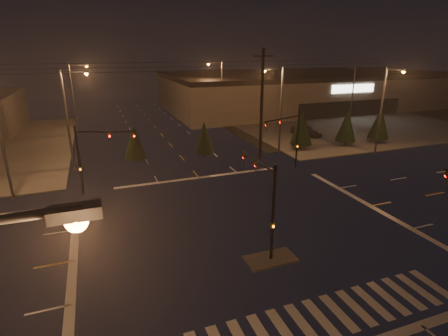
# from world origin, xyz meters

# --- Properties ---
(ground) EXTENTS (140.00, 140.00, 0.00)m
(ground) POSITION_xyz_m (0.00, 0.00, 0.00)
(ground) COLOR black
(ground) RESTS_ON ground
(sidewalk_ne) EXTENTS (36.00, 36.00, 0.12)m
(sidewalk_ne) POSITION_xyz_m (30.00, 30.00, 0.06)
(sidewalk_ne) COLOR #4B4843
(sidewalk_ne) RESTS_ON ground
(median_island) EXTENTS (3.00, 1.60, 0.15)m
(median_island) POSITION_xyz_m (0.00, -4.00, 0.07)
(median_island) COLOR #4B4843
(median_island) RESTS_ON ground
(crosswalk) EXTENTS (15.00, 2.60, 0.01)m
(crosswalk) POSITION_xyz_m (0.00, -9.00, 0.01)
(crosswalk) COLOR beige
(crosswalk) RESTS_ON ground
(stop_bar_far) EXTENTS (16.00, 0.50, 0.01)m
(stop_bar_far) POSITION_xyz_m (0.00, 11.00, 0.01)
(stop_bar_far) COLOR beige
(stop_bar_far) RESTS_ON ground
(parking_lot) EXTENTS (50.00, 24.00, 0.08)m
(parking_lot) POSITION_xyz_m (35.00, 28.00, 0.04)
(parking_lot) COLOR black
(parking_lot) RESTS_ON ground
(retail_building) EXTENTS (60.20, 28.30, 7.20)m
(retail_building) POSITION_xyz_m (35.00, 45.99, 3.84)
(retail_building) COLOR #6B5E4C
(retail_building) RESTS_ON ground
(signal_mast_median) EXTENTS (0.25, 4.59, 6.00)m
(signal_mast_median) POSITION_xyz_m (0.00, -3.07, 3.75)
(signal_mast_median) COLOR black
(signal_mast_median) RESTS_ON ground
(signal_mast_ne) EXTENTS (4.84, 1.86, 6.00)m
(signal_mast_ne) POSITION_xyz_m (9.50, 10.14, 3.79)
(signal_mast_ne) COLOR black
(signal_mast_ne) RESTS_ON ground
(signal_mast_nw) EXTENTS (4.84, 1.86, 6.00)m
(signal_mast_nw) POSITION_xyz_m (-9.50, 10.14, 3.79)
(signal_mast_nw) COLOR black
(signal_mast_nw) RESTS_ON ground
(streetlight_1) EXTENTS (2.77, 0.32, 10.00)m
(streetlight_1) POSITION_xyz_m (-11.18, 18.00, 5.80)
(streetlight_1) COLOR #38383A
(streetlight_1) RESTS_ON ground
(streetlight_2) EXTENTS (2.77, 0.32, 10.00)m
(streetlight_2) POSITION_xyz_m (-11.18, 34.00, 5.80)
(streetlight_2) COLOR #38383A
(streetlight_2) RESTS_ON ground
(streetlight_3) EXTENTS (2.77, 0.32, 10.00)m
(streetlight_3) POSITION_xyz_m (11.18, 16.00, 5.80)
(streetlight_3) COLOR #38383A
(streetlight_3) RESTS_ON ground
(streetlight_4) EXTENTS (2.77, 0.32, 10.00)m
(streetlight_4) POSITION_xyz_m (11.18, 36.00, 5.80)
(streetlight_4) COLOR #38383A
(streetlight_4) RESTS_ON ground
(streetlight_6) EXTENTS (0.32, 2.77, 10.00)m
(streetlight_6) POSITION_xyz_m (22.00, 11.18, 5.80)
(streetlight_6) COLOR #38383A
(streetlight_6) RESTS_ON ground
(utility_pole_1) EXTENTS (2.20, 0.32, 12.00)m
(utility_pole_1) POSITION_xyz_m (8.00, 14.00, 6.13)
(utility_pole_1) COLOR black
(utility_pole_1) RESTS_ON ground
(conifer_0) EXTENTS (2.70, 2.70, 4.92)m
(conifer_0) POSITION_xyz_m (14.76, 16.38, 2.81)
(conifer_0) COLOR black
(conifer_0) RESTS_ON ground
(conifer_1) EXTENTS (2.55, 2.55, 4.69)m
(conifer_1) POSITION_xyz_m (21.02, 15.82, 2.69)
(conifer_1) COLOR black
(conifer_1) RESTS_ON ground
(conifer_2) EXTENTS (2.65, 2.65, 4.84)m
(conifer_2) POSITION_xyz_m (26.03, 15.50, 2.77)
(conifer_2) COLOR black
(conifer_2) RESTS_ON ground
(conifer_3) EXTENTS (2.38, 2.38, 4.42)m
(conifer_3) POSITION_xyz_m (-5.24, 17.33, 2.56)
(conifer_3) COLOR black
(conifer_3) RESTS_ON ground
(conifer_4) EXTENTS (2.27, 2.27, 4.25)m
(conifer_4) POSITION_xyz_m (2.43, 16.92, 2.47)
(conifer_4) COLOR black
(conifer_4) RESTS_ON ground
(car_parked) EXTENTS (3.45, 4.99, 1.58)m
(car_parked) POSITION_xyz_m (19.31, 22.11, 0.79)
(car_parked) COLOR black
(car_parked) RESTS_ON ground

